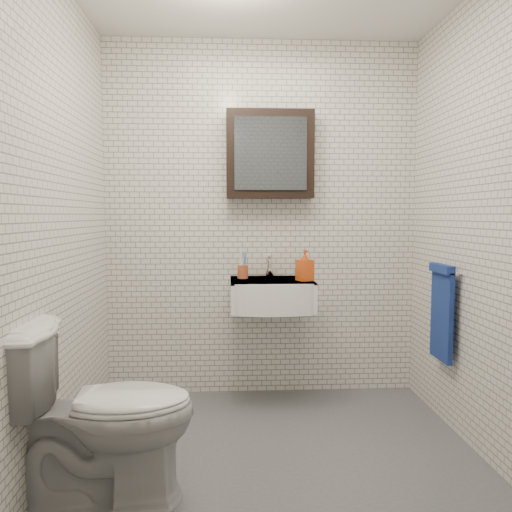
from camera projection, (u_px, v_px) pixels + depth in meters
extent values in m
cube|color=#484A4F|center=(274.00, 456.00, 2.65)|extent=(2.20, 2.00, 0.01)
cube|color=silver|center=(262.00, 220.00, 3.54)|extent=(2.20, 0.02, 2.50)
cube|color=silver|center=(304.00, 226.00, 1.55)|extent=(2.20, 0.02, 2.50)
cube|color=silver|center=(56.00, 222.00, 2.49)|extent=(0.02, 2.00, 2.50)
cube|color=silver|center=(484.00, 222.00, 2.61)|extent=(0.02, 2.00, 2.50)
cube|color=white|center=(271.00, 294.00, 3.36)|extent=(0.55, 0.45, 0.20)
cylinder|color=silver|center=(271.00, 281.00, 3.38)|extent=(0.31, 0.31, 0.02)
cylinder|color=silver|center=(271.00, 280.00, 3.38)|extent=(0.04, 0.04, 0.01)
cube|color=white|center=(271.00, 280.00, 3.36)|extent=(0.55, 0.45, 0.01)
cylinder|color=silver|center=(269.00, 272.00, 3.52)|extent=(0.06, 0.06, 0.06)
cylinder|color=silver|center=(269.00, 264.00, 3.51)|extent=(0.03, 0.03, 0.08)
cylinder|color=silver|center=(270.00, 260.00, 3.45)|extent=(0.02, 0.12, 0.02)
cube|color=silver|center=(269.00, 256.00, 3.54)|extent=(0.02, 0.09, 0.01)
cube|color=black|center=(270.00, 155.00, 3.44)|extent=(0.60, 0.14, 0.60)
cube|color=#3F444C|center=(271.00, 153.00, 3.37)|extent=(0.49, 0.01, 0.49)
cylinder|color=silver|center=(446.00, 271.00, 2.98)|extent=(0.02, 0.30, 0.02)
cylinder|color=silver|center=(440.00, 269.00, 3.11)|extent=(0.04, 0.02, 0.02)
cylinder|color=silver|center=(459.00, 274.00, 2.85)|extent=(0.04, 0.02, 0.02)
cube|color=navy|center=(442.00, 316.00, 3.00)|extent=(0.03, 0.26, 0.54)
cube|color=navy|center=(442.00, 269.00, 2.98)|extent=(0.05, 0.26, 0.05)
cylinder|color=#AB492A|center=(243.00, 272.00, 3.42)|extent=(0.08, 0.08, 0.09)
cylinder|color=white|center=(241.00, 263.00, 3.41)|extent=(0.02, 0.03, 0.17)
cylinder|color=#3979B8|center=(244.00, 265.00, 3.41)|extent=(0.01, 0.02, 0.16)
cylinder|color=white|center=(242.00, 262.00, 3.43)|extent=(0.02, 0.03, 0.18)
cylinder|color=#3979B8|center=(245.00, 264.00, 3.43)|extent=(0.02, 0.04, 0.16)
imported|color=#FA531A|center=(305.00, 265.00, 3.29)|extent=(0.12, 0.12, 0.21)
imported|color=silver|center=(102.00, 412.00, 2.21)|extent=(0.84, 0.52, 0.82)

